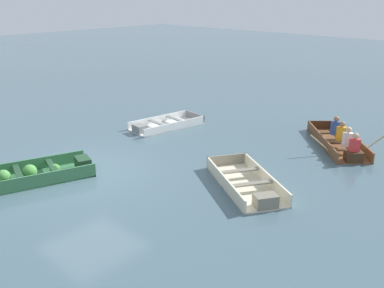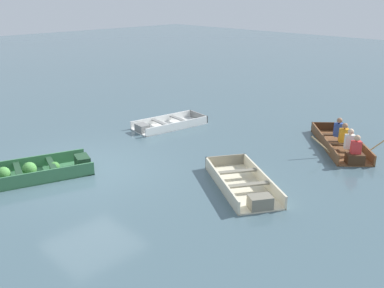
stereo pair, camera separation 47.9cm
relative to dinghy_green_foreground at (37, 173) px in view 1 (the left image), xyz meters
The scene contains 5 objects.
ground_plane 1.33m from the dinghy_green_foreground, 65.08° to the left, with size 80.00×80.00×0.00m, color #47606B.
dinghy_green_foreground is the anchor object (origin of this frame).
skiff_white_near_moored 5.57m from the dinghy_green_foreground, 98.97° to the left, with size 1.49×2.87×0.30m.
skiff_cream_mid_moored 5.64m from the dinghy_green_foreground, 37.13° to the left, with size 3.06×2.50×0.35m.
rowboat_wooden_brown_with_crew 9.29m from the dinghy_green_foreground, 58.43° to the left, with size 3.10×3.19×0.90m.
Camera 1 is at (9.76, -6.04, 4.81)m, focal length 40.00 mm.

